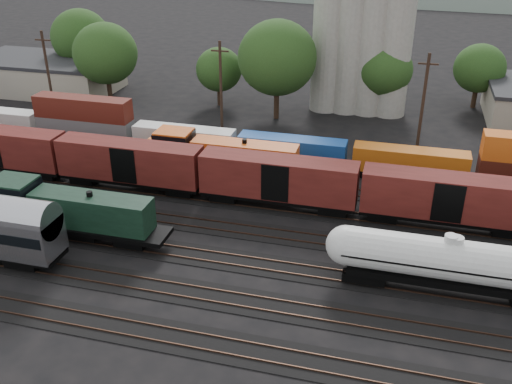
% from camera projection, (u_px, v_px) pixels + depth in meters
% --- Properties ---
extents(ground, '(600.00, 600.00, 0.00)m').
position_uv_depth(ground, '(275.00, 234.00, 51.02)').
color(ground, black).
extents(tracks, '(180.00, 33.20, 0.20)m').
position_uv_depth(tracks, '(275.00, 234.00, 51.00)').
color(tracks, black).
rests_on(tracks, ground).
extents(green_locomotive, '(17.84, 3.15, 4.72)m').
position_uv_depth(green_locomotive, '(60.00, 209.00, 49.62)').
color(green_locomotive, black).
rests_on(green_locomotive, ground).
extents(tank_car_a, '(18.09, 3.24, 4.74)m').
position_uv_depth(tank_car_a, '(447.00, 261.00, 42.19)').
color(tank_car_a, silver).
rests_on(tank_car_a, ground).
extents(tank_car_b, '(17.79, 3.19, 4.66)m').
position_uv_depth(tank_car_b, '(453.00, 263.00, 42.11)').
color(tank_car_b, silver).
rests_on(tank_car_b, ground).
extents(orange_locomotive, '(18.64, 3.11, 4.66)m').
position_uv_depth(orange_locomotive, '(216.00, 155.00, 60.45)').
color(orange_locomotive, black).
rests_on(orange_locomotive, ground).
extents(boxcar_string, '(169.00, 2.90, 4.20)m').
position_uv_depth(boxcar_string, '(278.00, 179.00, 54.12)').
color(boxcar_string, black).
rests_on(boxcar_string, ground).
extents(container_wall, '(165.60, 2.60, 5.80)m').
position_uv_depth(container_wall, '(307.00, 144.00, 62.65)').
color(container_wall, black).
rests_on(container_wall, ground).
extents(grain_silo, '(13.40, 5.00, 29.00)m').
position_uv_depth(grain_silo, '(361.00, 31.00, 76.23)').
color(grain_silo, '#9B998E').
rests_on(grain_silo, ground).
extents(industrial_sheds, '(119.38, 17.26, 5.10)m').
position_uv_depth(industrial_sheds, '(379.00, 97.00, 78.75)').
color(industrial_sheds, '#9E937F').
rests_on(industrial_sheds, ground).
extents(tree_band, '(168.34, 20.69, 13.52)m').
position_uv_depth(tree_band, '(381.00, 65.00, 76.19)').
color(tree_band, black).
rests_on(tree_band, ground).
extents(utility_poles, '(122.20, 0.36, 12.00)m').
position_uv_depth(utility_poles, '(318.00, 96.00, 67.19)').
color(utility_poles, black).
rests_on(utility_poles, ground).
extents(distant_hills, '(860.00, 286.00, 130.00)m').
position_uv_depth(distant_hills, '(442.00, 11.00, 279.05)').
color(distant_hills, '#59665B').
rests_on(distant_hills, ground).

